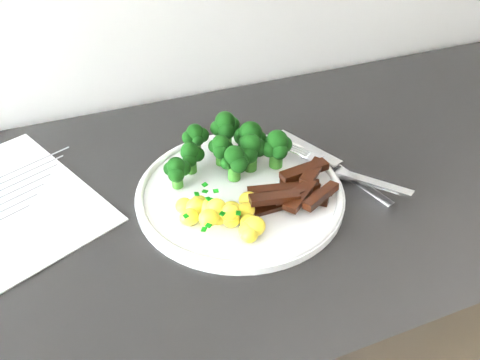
{
  "coord_description": "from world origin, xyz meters",
  "views": [
    {
      "loc": [
        -0.02,
        1.16,
        1.36
      ],
      "look_at": [
        0.18,
        1.66,
        0.93
      ],
      "focal_mm": 36.28,
      "sensor_mm": 36.0,
      "label": 1
    }
  ],
  "objects_px": {
    "plate": "(240,192)",
    "beef_strips": "(297,190)",
    "recipe_paper": "(4,204)",
    "knife": "(345,175)",
    "fork": "(347,172)",
    "potatoes": "(223,214)",
    "broccoli": "(233,145)"
  },
  "relations": [
    {
      "from": "recipe_paper",
      "to": "broccoli",
      "type": "distance_m",
      "value": 0.34
    },
    {
      "from": "beef_strips",
      "to": "fork",
      "type": "bearing_deg",
      "value": 8.91
    },
    {
      "from": "plate",
      "to": "knife",
      "type": "distance_m",
      "value": 0.16
    },
    {
      "from": "recipe_paper",
      "to": "beef_strips",
      "type": "height_order",
      "value": "beef_strips"
    },
    {
      "from": "plate",
      "to": "knife",
      "type": "xyz_separation_m",
      "value": [
        0.16,
        -0.02,
        0.0
      ]
    },
    {
      "from": "potatoes",
      "to": "broccoli",
      "type": "bearing_deg",
      "value": 62.92
    },
    {
      "from": "potatoes",
      "to": "knife",
      "type": "bearing_deg",
      "value": 8.44
    },
    {
      "from": "fork",
      "to": "recipe_paper",
      "type": "bearing_deg",
      "value": 164.39
    },
    {
      "from": "broccoli",
      "to": "plate",
      "type": "bearing_deg",
      "value": -100.95
    },
    {
      "from": "fork",
      "to": "beef_strips",
      "type": "bearing_deg",
      "value": -171.09
    },
    {
      "from": "recipe_paper",
      "to": "beef_strips",
      "type": "bearing_deg",
      "value": -20.79
    },
    {
      "from": "beef_strips",
      "to": "broccoli",
      "type": "bearing_deg",
      "value": 120.05
    },
    {
      "from": "recipe_paper",
      "to": "knife",
      "type": "relative_size",
      "value": 1.59
    },
    {
      "from": "potatoes",
      "to": "beef_strips",
      "type": "distance_m",
      "value": 0.12
    },
    {
      "from": "recipe_paper",
      "to": "knife",
      "type": "distance_m",
      "value": 0.5
    },
    {
      "from": "potatoes",
      "to": "beef_strips",
      "type": "bearing_deg",
      "value": 4.98
    },
    {
      "from": "recipe_paper",
      "to": "potatoes",
      "type": "distance_m",
      "value": 0.32
    },
    {
      "from": "broccoli",
      "to": "potatoes",
      "type": "relative_size",
      "value": 1.74
    },
    {
      "from": "beef_strips",
      "to": "fork",
      "type": "xyz_separation_m",
      "value": [
        0.09,
        0.01,
        -0.0
      ]
    },
    {
      "from": "beef_strips",
      "to": "fork",
      "type": "distance_m",
      "value": 0.09
    },
    {
      "from": "beef_strips",
      "to": "knife",
      "type": "distance_m",
      "value": 0.1
    },
    {
      "from": "broccoli",
      "to": "knife",
      "type": "distance_m",
      "value": 0.18
    },
    {
      "from": "recipe_paper",
      "to": "fork",
      "type": "relative_size",
      "value": 1.94
    },
    {
      "from": "potatoes",
      "to": "beef_strips",
      "type": "height_order",
      "value": "potatoes"
    },
    {
      "from": "recipe_paper",
      "to": "potatoes",
      "type": "relative_size",
      "value": 3.25
    },
    {
      "from": "potatoes",
      "to": "knife",
      "type": "distance_m",
      "value": 0.21
    },
    {
      "from": "potatoes",
      "to": "fork",
      "type": "bearing_deg",
      "value": 6.71
    },
    {
      "from": "fork",
      "to": "knife",
      "type": "distance_m",
      "value": 0.01
    },
    {
      "from": "plate",
      "to": "beef_strips",
      "type": "height_order",
      "value": "beef_strips"
    },
    {
      "from": "recipe_paper",
      "to": "potatoes",
      "type": "bearing_deg",
      "value": -29.92
    },
    {
      "from": "broccoli",
      "to": "fork",
      "type": "relative_size",
      "value": 1.04
    },
    {
      "from": "plate",
      "to": "potatoes",
      "type": "xyz_separation_m",
      "value": [
        -0.05,
        -0.05,
        0.02
      ]
    }
  ]
}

